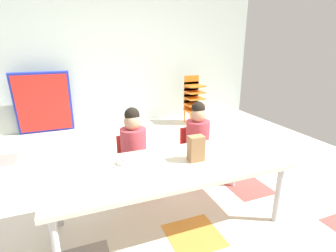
{
  "coord_description": "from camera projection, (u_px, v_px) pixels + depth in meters",
  "views": [
    {
      "loc": [
        -0.86,
        -2.49,
        1.53
      ],
      "look_at": [
        -0.04,
        -0.42,
        0.82
      ],
      "focal_mm": 28.03,
      "sensor_mm": 36.0,
      "label": 1
    }
  ],
  "objects": [
    {
      "name": "ground_plane",
      "position": [
        158.0,
        184.0,
        2.97
      ],
      "size": [
        5.82,
        5.06,
        0.02
      ],
      "color": "silver"
    },
    {
      "name": "paper_plate_near_edge",
      "position": [
        123.0,
        164.0,
        2.17
      ],
      "size": [
        0.18,
        0.18,
        0.01
      ],
      "primitive_type": "cylinder",
      "color": "white",
      "rests_on": "craft_table"
    },
    {
      "name": "paper_bag_brown",
      "position": [
        196.0,
        148.0,
        2.21
      ],
      "size": [
        0.13,
        0.09,
        0.22
      ],
      "primitive_type": "cube",
      "color": "#9E754C",
      "rests_on": "craft_table"
    },
    {
      "name": "donut_powdered_on_plate",
      "position": [
        122.0,
        162.0,
        2.16
      ],
      "size": [
        0.11,
        0.11,
        0.03
      ],
      "primitive_type": "torus",
      "color": "white",
      "rests_on": "craft_table"
    },
    {
      "name": "seated_child_middle_seat",
      "position": [
        197.0,
        134.0,
        2.91
      ],
      "size": [
        0.34,
        0.34,
        0.92
      ],
      "color": "red",
      "rests_on": "ground_plane"
    },
    {
      "name": "kid_chair_orange_stack",
      "position": [
        193.0,
        97.0,
        5.07
      ],
      "size": [
        0.32,
        0.3,
        0.92
      ],
      "color": "orange",
      "rests_on": "ground_plane"
    },
    {
      "name": "seated_child_near_camera",
      "position": [
        133.0,
        143.0,
        2.65
      ],
      "size": [
        0.32,
        0.32,
        0.92
      ],
      "color": "red",
      "rests_on": "ground_plane"
    },
    {
      "name": "back_wall",
      "position": [
        111.0,
        58.0,
        4.83
      ],
      "size": [
        5.82,
        0.1,
        2.5
      ],
      "primitive_type": "cube",
      "color": "#B2C1B7",
      "rests_on": "ground_plane"
    },
    {
      "name": "folded_activity_table",
      "position": [
        44.0,
        103.0,
        4.44
      ],
      "size": [
        0.9,
        0.29,
        1.09
      ],
      "color": "#1E33BF",
      "rests_on": "ground_plane"
    },
    {
      "name": "craft_table",
      "position": [
        169.0,
        169.0,
        2.17
      ],
      "size": [
        1.95,
        0.76,
        0.57
      ],
      "color": "beige",
      "rests_on": "ground_plane"
    }
  ]
}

